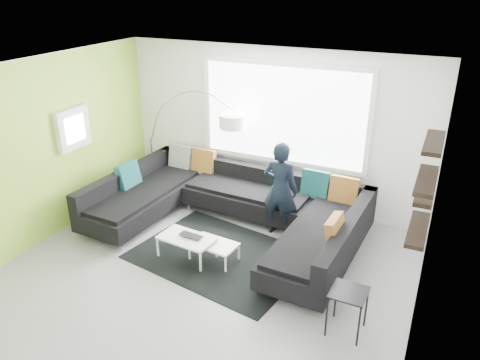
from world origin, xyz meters
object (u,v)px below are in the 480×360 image
at_px(arc_lamp, 151,141).
at_px(side_table, 347,311).
at_px(sectional_sofa, 225,212).
at_px(person, 280,189).
at_px(laptop, 189,237).
at_px(coffee_table, 200,249).

height_order(arc_lamp, side_table, arc_lamp).
bearing_deg(sectional_sofa, person, 30.19).
bearing_deg(sectional_sofa, side_table, -28.75).
height_order(sectional_sofa, laptop, sectional_sofa).
distance_m(sectional_sofa, laptop, 0.88).
xyz_separation_m(coffee_table, side_table, (2.29, -0.61, 0.11)).
xyz_separation_m(coffee_table, arc_lamp, (-1.95, 1.66, 0.87)).
height_order(coffee_table, laptop, laptop).
distance_m(sectional_sofa, person, 0.94).
relative_size(sectional_sofa, laptop, 11.26).
xyz_separation_m(arc_lamp, laptop, (1.80, -1.72, -0.68)).
bearing_deg(coffee_table, sectional_sofa, 94.69).
height_order(person, laptop, person).
bearing_deg(side_table, coffee_table, 165.08).
bearing_deg(side_table, person, 129.93).
distance_m(sectional_sofa, arc_lamp, 2.24).
relative_size(sectional_sofa, person, 2.74).
height_order(arc_lamp, laptop, arc_lamp).
relative_size(sectional_sofa, arc_lamp, 2.06).
height_order(sectional_sofa, arc_lamp, arc_lamp).
distance_m(person, laptop, 1.62).
distance_m(coffee_table, side_table, 2.38).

